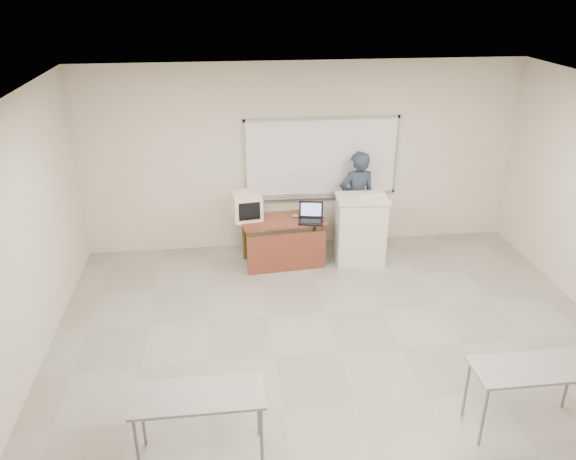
{
  "coord_description": "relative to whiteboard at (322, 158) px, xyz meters",
  "views": [
    {
      "loc": [
        -1.28,
        -4.53,
        4.15
      ],
      "look_at": [
        -0.46,
        2.2,
        1.06
      ],
      "focal_mm": 35.0,
      "sensor_mm": 36.0,
      "label": 1
    }
  ],
  "objects": [
    {
      "name": "floor",
      "position": [
        -0.3,
        -3.97,
        -1.49
      ],
      "size": [
        7.0,
        8.0,
        0.01
      ],
      "primitive_type": "cube",
      "color": "gray",
      "rests_on": "ground"
    },
    {
      "name": "whiteboard",
      "position": [
        0.0,
        0.0,
        0.0
      ],
      "size": [
        2.48,
        0.1,
        1.31
      ],
      "color": "white",
      "rests_on": "floor"
    },
    {
      "name": "student_desks",
      "position": [
        -0.3,
        -5.32,
        -0.81
      ],
      "size": [
        4.4,
        2.2,
        0.73
      ],
      "color": "gray",
      "rests_on": "floor"
    },
    {
      "name": "instructor_desk",
      "position": [
        -0.7,
        -0.78,
        -0.96
      ],
      "size": [
        1.27,
        0.63,
        0.75
      ],
      "rotation": [
        0.0,
        0.0,
        0.09
      ],
      "color": "brown",
      "rests_on": "floor"
    },
    {
      "name": "podium",
      "position": [
        0.5,
        -0.77,
        -0.93
      ],
      "size": [
        0.77,
        0.56,
        1.09
      ],
      "rotation": [
        0.0,
        0.0,
        -0.07
      ],
      "color": "white",
      "rests_on": "floor"
    },
    {
      "name": "crt_monitor",
      "position": [
        -1.25,
        -0.54,
        -0.54
      ],
      "size": [
        0.43,
        0.47,
        0.4
      ],
      "rotation": [
        0.0,
        0.0,
        0.14
      ],
      "color": "beige",
      "rests_on": "instructor_desk"
    },
    {
      "name": "laptop",
      "position": [
        -0.3,
        -0.79,
        -0.67
      ],
      "size": [
        0.36,
        0.33,
        0.27
      ],
      "rotation": [
        0.0,
        0.0,
        -0.19
      ],
      "color": "black",
      "rests_on": "instructor_desk"
    },
    {
      "name": "mouse",
      "position": [
        -0.5,
        -0.62,
        -0.71
      ],
      "size": [
        0.11,
        0.07,
        0.04
      ],
      "primitive_type": "ellipsoid",
      "rotation": [
        0.0,
        0.0,
        0.03
      ],
      "color": "#94969B",
      "rests_on": "instructor_desk"
    },
    {
      "name": "keyboard",
      "position": [
        0.65,
        -0.69,
        -0.38
      ],
      "size": [
        0.44,
        0.2,
        0.02
      ],
      "primitive_type": "cube",
      "rotation": [
        0.0,
        0.0,
        0.15
      ],
      "color": "beige",
      "rests_on": "podium"
    },
    {
      "name": "presenter",
      "position": [
        0.56,
        -0.21,
        -0.66
      ],
      "size": [
        0.66,
        0.49,
        1.65
      ],
      "primitive_type": "imported",
      "rotation": [
        0.0,
        0.0,
        3.3
      ],
      "color": "black",
      "rests_on": "floor"
    }
  ]
}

